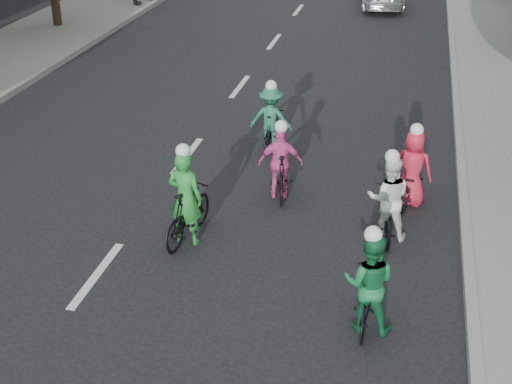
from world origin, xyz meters
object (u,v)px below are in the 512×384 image
(cyclist_3, at_px, (271,123))
(cyclist_4, at_px, (412,175))
(cyclist_0, at_px, (187,207))
(cyclist_2, at_px, (281,168))
(cyclist_1, at_px, (388,206))
(cyclist_5, at_px, (369,289))

(cyclist_3, distance_m, cyclist_4, 3.80)
(cyclist_0, distance_m, cyclist_4, 4.52)
(cyclist_2, xyz_separation_m, cyclist_4, (2.56, 0.26, -0.02))
(cyclist_1, height_order, cyclist_3, cyclist_1)
(cyclist_1, relative_size, cyclist_3, 1.04)
(cyclist_1, height_order, cyclist_2, cyclist_1)
(cyclist_0, distance_m, cyclist_3, 4.41)
(cyclist_5, bearing_deg, cyclist_1, -90.29)
(cyclist_2, bearing_deg, cyclist_5, 106.61)
(cyclist_0, height_order, cyclist_5, cyclist_0)
(cyclist_3, height_order, cyclist_5, cyclist_5)
(cyclist_2, height_order, cyclist_4, cyclist_4)
(cyclist_0, bearing_deg, cyclist_5, 160.69)
(cyclist_3, relative_size, cyclist_5, 0.96)
(cyclist_1, relative_size, cyclist_2, 1.04)
(cyclist_0, xyz_separation_m, cyclist_5, (3.35, -1.82, -0.01))
(cyclist_0, relative_size, cyclist_2, 1.15)
(cyclist_1, distance_m, cyclist_5, 2.75)
(cyclist_2, xyz_separation_m, cyclist_3, (-0.67, 2.28, 0.04))
(cyclist_1, bearing_deg, cyclist_4, -110.47)
(cyclist_4, bearing_deg, cyclist_0, 42.63)
(cyclist_1, height_order, cyclist_4, cyclist_1)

